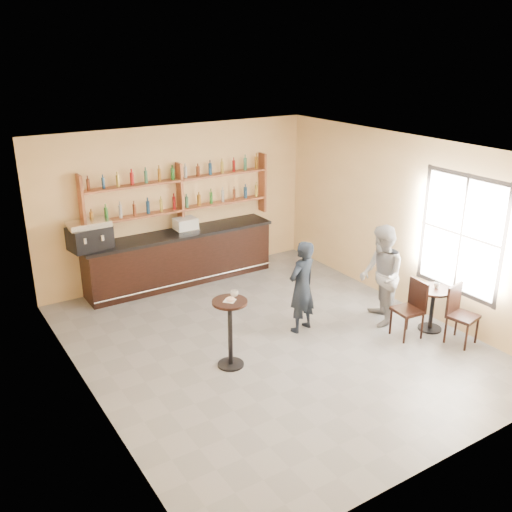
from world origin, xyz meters
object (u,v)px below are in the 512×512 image
bar_counter (180,257)px  man_main (302,287)px  espresso_machine (90,235)px  pedestal_table (230,334)px  cafe_table (432,309)px  patron_second (381,276)px  chair_west (408,310)px  chair_south (463,316)px  pastry_case (185,225)px

bar_counter → man_main: 3.18m
bar_counter → espresso_machine: 1.99m
pedestal_table → cafe_table: bearing=-13.3°
man_main → patron_second: (1.34, -0.50, 0.08)m
cafe_table → chair_west: bearing=174.8°
cafe_table → chair_south: 0.61m
cafe_table → chair_west: chair_west is taller
espresso_machine → chair_west: size_ratio=0.75×
man_main → chair_west: man_main is taller
pastry_case → cafe_table: pastry_case is taller
bar_counter → pedestal_table: bearing=-102.9°
chair_south → pastry_case: bearing=107.1°
bar_counter → cafe_table: size_ratio=5.20×
pastry_case → pedestal_table: bearing=-100.5°
pastry_case → pedestal_table: pastry_case is taller
pastry_case → patron_second: 4.11m
espresso_machine → patron_second: bearing=-50.5°
chair_west → patron_second: (-0.03, 0.65, 0.40)m
pedestal_table → patron_second: size_ratio=0.61×
bar_counter → chair_south: (2.81, -4.85, -0.05)m
bar_counter → patron_second: (2.19, -3.55, 0.35)m
pastry_case → chair_west: (2.06, -4.20, -0.73)m
man_main → chair_south: size_ratio=1.64×
pastry_case → chair_south: pastry_case is taller
espresso_machine → chair_south: espresso_machine is taller
cafe_table → pastry_case: bearing=121.6°
espresso_machine → pastry_case: bearing=-8.9°
espresso_machine → cafe_table: espresso_machine is taller
patron_second → bar_counter: bearing=-118.0°
espresso_machine → chair_south: bearing=-55.3°
bar_counter → pastry_case: bearing=0.0°
espresso_machine → patron_second: (4.00, -3.55, -0.46)m
patron_second → pedestal_table: bearing=-62.2°
bar_counter → chair_south: size_ratio=4.05×
patron_second → espresso_machine: bearing=-101.2°
chair_west → patron_second: 0.76m
bar_counter → pedestal_table: size_ratio=3.65×
pastry_case → chair_west: bearing=-59.1°
man_main → cafe_table: 2.31m
chair_south → bar_counter: bearing=108.4°
cafe_table → chair_west: size_ratio=0.78×
bar_counter → chair_west: bar_counter is taller
bar_counter → chair_south: bearing=-59.9°
pastry_case → patron_second: (2.04, -3.55, -0.33)m
espresso_machine → cafe_table: (4.58, -4.25, -0.97)m
cafe_table → chair_west: 0.56m
chair_west → chair_south: 0.88m
man_main → pastry_case: bearing=-91.2°
bar_counter → man_main: bearing=-74.5°
pedestal_table → man_main: size_ratio=0.68×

